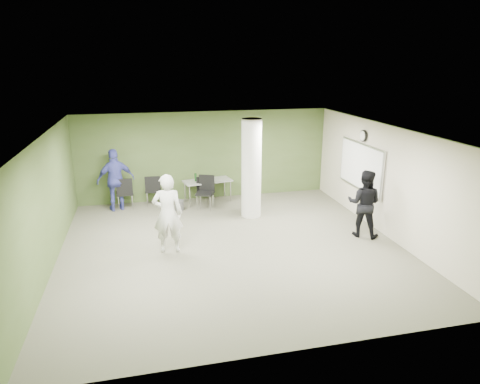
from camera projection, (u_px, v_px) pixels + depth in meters
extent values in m
plane|color=#50513F|center=(232.00, 247.00, 10.32)|extent=(8.00, 8.00, 0.00)
plane|color=white|center=(231.00, 131.00, 9.49)|extent=(8.00, 8.00, 0.00)
cube|color=#445729|center=(205.00, 156.00, 13.63)|extent=(8.00, 2.80, 0.02)
cube|color=#445729|center=(47.00, 204.00, 9.04)|extent=(0.02, 8.00, 2.80)
cube|color=beige|center=(386.00, 181.00, 10.77)|extent=(0.02, 8.00, 2.80)
cylinder|color=silver|center=(251.00, 169.00, 11.98)|extent=(0.56, 0.56, 2.80)
cube|color=silver|center=(361.00, 166.00, 11.85)|extent=(0.04, 2.30, 1.30)
cube|color=white|center=(360.00, 166.00, 11.84)|extent=(0.02, 2.20, 1.20)
cylinder|color=black|center=(363.00, 136.00, 11.59)|extent=(0.05, 0.32, 0.32)
cylinder|color=white|center=(362.00, 136.00, 11.59)|extent=(0.02, 0.26, 0.26)
cube|color=gray|center=(208.00, 181.00, 13.41)|extent=(1.59, 0.91, 0.04)
cylinder|color=silver|center=(190.00, 196.00, 13.03)|extent=(0.04, 0.04, 0.67)
cylinder|color=silver|center=(231.00, 191.00, 13.54)|extent=(0.04, 0.04, 0.67)
cylinder|color=silver|center=(185.00, 192.00, 13.49)|extent=(0.04, 0.04, 0.67)
cylinder|color=silver|center=(224.00, 187.00, 14.00)|extent=(0.04, 0.04, 0.67)
cylinder|color=#164115|center=(196.00, 177.00, 13.27)|extent=(0.07, 0.07, 0.25)
cylinder|color=#B2B2B7|center=(212.00, 179.00, 13.20)|extent=(0.06, 0.06, 0.18)
cylinder|color=#4C4C4C|center=(180.00, 205.00, 12.80)|extent=(0.27, 0.27, 0.31)
cube|color=black|center=(125.00, 193.00, 12.88)|extent=(0.52, 0.52, 0.05)
cube|color=black|center=(124.00, 187.00, 12.60)|extent=(0.47, 0.08, 0.48)
cylinder|color=silver|center=(132.00, 198.00, 13.20)|extent=(0.02, 0.02, 0.46)
cylinder|color=silver|center=(118.00, 200.00, 13.08)|extent=(0.02, 0.02, 0.46)
cylinder|color=silver|center=(133.00, 202.00, 12.83)|extent=(0.02, 0.02, 0.46)
cylinder|color=silver|center=(119.00, 204.00, 12.72)|extent=(0.02, 0.02, 0.46)
cube|color=black|center=(153.00, 190.00, 13.21)|extent=(0.51, 0.51, 0.05)
cube|color=black|center=(153.00, 184.00, 12.93)|extent=(0.46, 0.07, 0.47)
cylinder|color=silver|center=(160.00, 195.00, 13.50)|extent=(0.02, 0.02, 0.45)
cylinder|color=silver|center=(148.00, 196.00, 13.44)|extent=(0.02, 0.02, 0.45)
cylinder|color=silver|center=(160.00, 199.00, 13.13)|extent=(0.02, 0.02, 0.45)
cylinder|color=silver|center=(147.00, 200.00, 13.06)|extent=(0.02, 0.02, 0.45)
cube|color=black|center=(205.00, 193.00, 13.04)|extent=(0.48, 0.48, 0.05)
cube|color=black|center=(203.00, 183.00, 13.15)|extent=(0.43, 0.07, 0.44)
cylinder|color=silver|center=(200.00, 202.00, 12.88)|extent=(0.02, 0.02, 0.42)
cylinder|color=silver|center=(212.00, 201.00, 12.99)|extent=(0.02, 0.02, 0.42)
cylinder|color=silver|center=(198.00, 199.00, 13.22)|extent=(0.02, 0.02, 0.42)
cylinder|color=silver|center=(210.00, 198.00, 13.33)|extent=(0.02, 0.02, 0.42)
cube|color=black|center=(205.00, 193.00, 12.85)|extent=(0.65, 0.65, 0.05)
cube|color=black|center=(207.00, 183.00, 12.98)|extent=(0.45, 0.23, 0.48)
cylinder|color=silver|center=(197.00, 203.00, 12.77)|extent=(0.02, 0.02, 0.46)
cylinder|color=silver|center=(210.00, 204.00, 12.70)|extent=(0.02, 0.02, 0.46)
cylinder|color=silver|center=(201.00, 199.00, 13.15)|extent=(0.02, 0.02, 0.46)
cylinder|color=silver|center=(213.00, 200.00, 13.08)|extent=(0.02, 0.02, 0.46)
imported|color=silver|center=(168.00, 214.00, 9.81)|extent=(0.72, 0.51, 1.88)
imported|color=black|center=(364.00, 203.00, 10.75)|extent=(1.06, 1.02, 1.73)
imported|color=#4045A0|center=(116.00, 180.00, 12.61)|extent=(1.17, 0.71, 1.86)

